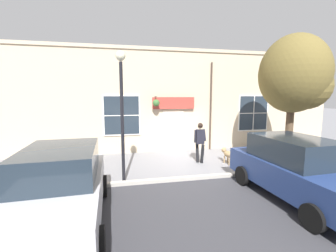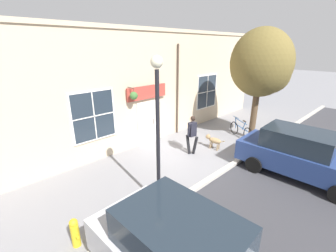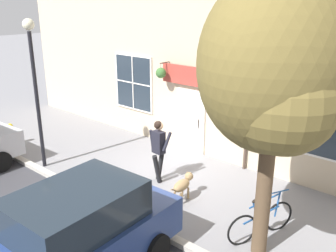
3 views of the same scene
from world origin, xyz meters
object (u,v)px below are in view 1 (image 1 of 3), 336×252
(street_tree_by_curb, at_px, (296,77))
(street_lamp, at_px, (122,97))
(leaning_bicycle, at_px, (275,153))
(fire_hydrant, at_px, (48,173))
(dog_on_leash, at_px, (228,154))
(parked_car_nearest_curb, at_px, (60,187))
(parked_car_mid_block, at_px, (297,169))
(pedestrian_walking, at_px, (200,139))

(street_tree_by_curb, xyz_separation_m, street_lamp, (0.49, -6.98, -0.80))
(leaning_bicycle, xyz_separation_m, fire_hydrant, (0.81, -9.12, 0.02))
(dog_on_leash, bearing_deg, parked_car_nearest_curb, -58.95)
(dog_on_leash, relative_size, parked_car_mid_block, 0.23)
(street_tree_by_curb, bearing_deg, street_lamp, -85.98)
(dog_on_leash, xyz_separation_m, fire_hydrant, (0.95, -6.89, -0.03))
(leaning_bicycle, distance_m, street_lamp, 7.21)
(dog_on_leash, bearing_deg, parked_car_mid_block, 5.05)
(street_tree_by_curb, bearing_deg, parked_car_nearest_curb, -71.35)
(street_tree_by_curb, height_order, leaning_bicycle, street_tree_by_curb)
(fire_hydrant, bearing_deg, street_tree_by_curb, 91.53)
(dog_on_leash, height_order, leaning_bicycle, leaning_bicycle)
(street_lamp, xyz_separation_m, fire_hydrant, (-0.24, -2.44, -2.49))
(street_lamp, bearing_deg, pedestrian_walking, 115.16)
(street_tree_by_curb, relative_size, parked_car_nearest_curb, 1.23)
(pedestrian_walking, bearing_deg, street_tree_by_curb, 73.88)
(pedestrian_walking, height_order, street_lamp, street_lamp)
(street_lamp, bearing_deg, leaning_bicycle, 98.93)
(street_lamp, bearing_deg, parked_car_mid_block, 63.92)
(street_tree_by_curb, height_order, fire_hydrant, street_tree_by_curb)
(parked_car_mid_block, height_order, street_lamp, street_lamp)
(leaning_bicycle, height_order, street_lamp, street_lamp)
(leaning_bicycle, bearing_deg, street_tree_by_curb, 27.63)
(street_tree_by_curb, relative_size, street_lamp, 1.24)
(pedestrian_walking, bearing_deg, parked_car_nearest_curb, -50.47)
(fire_hydrant, bearing_deg, street_lamp, 84.41)
(parked_car_mid_block, bearing_deg, street_lamp, -116.08)
(pedestrian_walking, height_order, street_tree_by_curb, street_tree_by_curb)
(street_lamp, relative_size, fire_hydrant, 5.64)
(parked_car_nearest_curb, relative_size, street_lamp, 1.01)
(street_tree_by_curb, xyz_separation_m, parked_car_nearest_curb, (2.83, -8.39, -2.80))
(street_tree_by_curb, bearing_deg, leaning_bicycle, -152.37)
(street_tree_by_curb, bearing_deg, pedestrian_walking, -106.12)
(fire_hydrant, bearing_deg, parked_car_mid_block, 70.36)
(street_lamp, bearing_deg, parked_car_nearest_curb, -31.14)
(pedestrian_walking, xyz_separation_m, leaning_bicycle, (0.50, 3.38, -0.69))
(dog_on_leash, relative_size, leaning_bicycle, 0.62)
(street_tree_by_curb, relative_size, leaning_bicycle, 3.30)
(pedestrian_walking, relative_size, parked_car_mid_block, 0.40)
(pedestrian_walking, distance_m, dog_on_leash, 1.37)
(dog_on_leash, xyz_separation_m, street_lamp, (1.19, -4.45, 2.46))
(leaning_bicycle, bearing_deg, dog_on_leash, -93.58)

